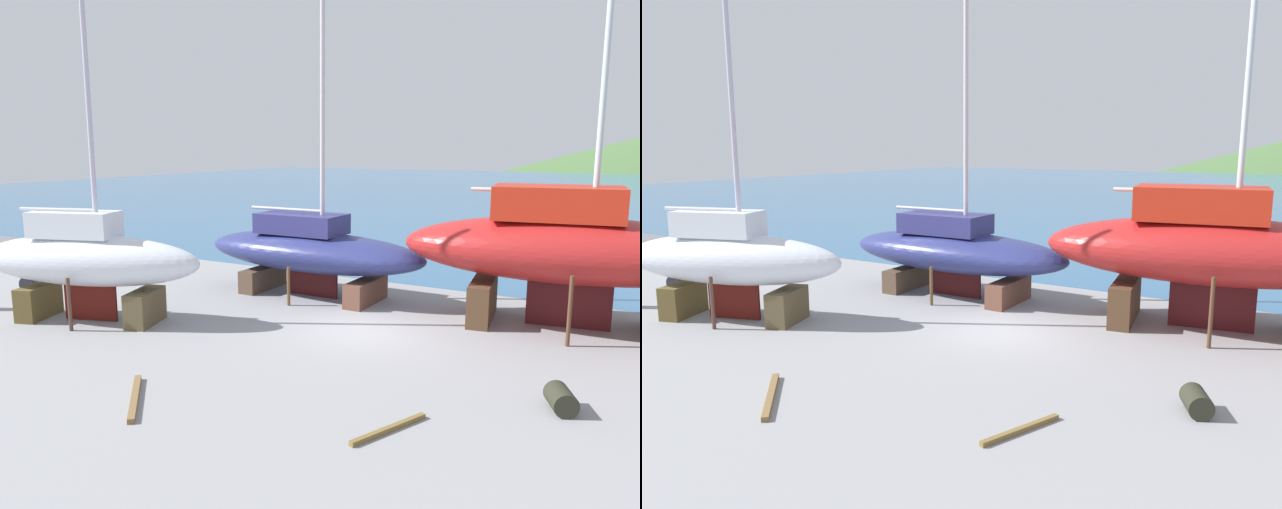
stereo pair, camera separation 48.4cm
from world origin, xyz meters
TOP-DOWN VIEW (x-y plane):
  - ground_plane at (0.00, -2.80)m, footprint 39.36×39.36m
  - sea_water at (0.00, 62.38)m, footprint 157.45×111.25m
  - sailboat_mid_port at (-8.37, -3.54)m, footprint 8.14×4.54m
  - sailboat_large_starboard at (5.61, 3.60)m, footprint 11.18×5.21m
  - sailboat_far_slipway at (-3.69, 3.11)m, footprint 9.33×3.49m
  - barrel_rust_far at (6.49, -3.16)m, footprint 0.87×1.03m
  - barrel_rust_mid at (-14.05, -1.72)m, footprint 0.88×1.02m
  - timber_short_skew at (-2.16, -7.47)m, footprint 1.87×1.99m
  - timber_short_cross at (3.59, -5.98)m, footprint 0.89×1.99m

SIDE VIEW (x-z plane):
  - ground_plane at x=0.00m, z-range 0.00..0.00m
  - sea_water at x=0.00m, z-range 0.00..0.00m
  - timber_short_cross at x=3.59m, z-range 0.00..0.11m
  - timber_short_skew at x=-2.16m, z-range 0.00..0.12m
  - barrel_rust_far at x=6.49m, z-range 0.00..0.55m
  - barrel_rust_mid at x=-14.05m, z-range 0.00..0.62m
  - sailboat_far_slipway at x=-3.69m, z-range -6.22..9.86m
  - sailboat_mid_port at x=-8.37m, z-range -4.44..8.63m
  - sailboat_large_starboard at x=5.61m, z-range -5.19..10.37m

